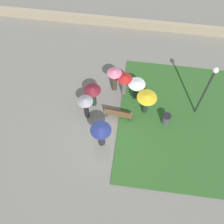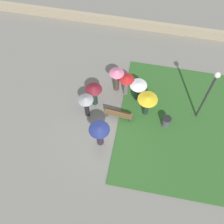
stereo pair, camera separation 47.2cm
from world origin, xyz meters
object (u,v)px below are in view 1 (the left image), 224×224
Objects in this scene: trash_bin at (166,119)px; crowd_person_navy at (101,133)px; crowd_person_pink at (114,76)px; lamp_post at (208,86)px; park_bench at (118,114)px; crowd_person_grey at (86,104)px; crowd_person_red at (124,81)px; crowd_person_white at (136,87)px; crowd_person_yellow at (147,99)px; crowd_person_maroon at (93,92)px.

trash_bin is 4.19m from crowd_person_navy.
crowd_person_navy reaches higher than crowd_person_pink.
lamp_post is at bearing 1.86° from crowd_person_navy.
crowd_person_grey is (1.93, 0.11, 0.88)m from park_bench.
crowd_person_red is (-0.12, -1.89, 0.78)m from park_bench.
crowd_person_red is 0.82m from crowd_person_white.
crowd_person_red is (2.75, -1.84, 0.82)m from trash_bin.
crowd_person_pink reaches higher than trash_bin.
crowd_person_grey is at bearing 37.80° from crowd_person_yellow.
crowd_person_white is (3.80, -0.55, -1.59)m from lamp_post.
lamp_post is 2.43× the size of crowd_person_maroon.
park_bench is 1.99× the size of trash_bin.
crowd_person_grey is (4.80, 0.17, 0.92)m from trash_bin.
crowd_person_grey is (6.62, 1.18, -1.42)m from lamp_post.
crowd_person_red reaches higher than park_bench.
crowd_person_white reaches higher than trash_bin.
crowd_person_white is at bearing -8.22° from lamp_post.
crowd_person_yellow is 1.16m from crowd_person_white.
crowd_person_navy is at bearing 72.02° from crowd_person_yellow.
crowd_person_maroon is (-0.25, -0.93, -0.08)m from crowd_person_grey.
crowd_person_red is at bearing 101.03° from crowd_person_pink.
lamp_post is 3.45m from crowd_person_yellow.
lamp_post reaches higher than crowd_person_yellow.
trash_bin is at bearing 91.45° from crowd_person_pink.
crowd_person_white is at bearing -29.46° from crowd_person_yellow.
lamp_post is 2.38× the size of crowd_person_yellow.
crowd_person_pink is at bearing -11.81° from lamp_post.
crowd_person_red is 1.05× the size of crowd_person_white.
lamp_post reaches higher than trash_bin.
trash_bin is 0.47× the size of crowd_person_yellow.
crowd_person_pink is 1.76m from crowd_person_maroon.
crowd_person_red is at bearing 50.66° from crowd_person_navy.
lamp_post is 6.54m from crowd_person_maroon.
crowd_person_red is at bearing -33.73° from trash_bin.
crowd_person_navy is 3.40m from crowd_person_yellow.
park_bench is at bearing 12.78° from lamp_post.
crowd_person_red reaches higher than crowd_person_white.
crowd_person_red is 1.00× the size of crowd_person_maroon.
lamp_post is at bearing -148.04° from crowd_person_yellow.
crowd_person_grey is (2.05, 2.00, 0.10)m from crowd_person_red.
trash_bin is 0.48× the size of crowd_person_maroon.
crowd_person_pink is 1.53m from crowd_person_white.
crowd_person_navy is 3.80m from crowd_person_red.
crowd_person_grey is at bearing 72.32° from crowd_person_white.
crowd_person_navy is 1.09× the size of crowd_person_maroon.
crowd_person_yellow reaches higher than park_bench.
crowd_person_yellow is at bearing -151.43° from park_bench.
crowd_person_pink is 0.99× the size of crowd_person_navy.
crowd_person_grey is at bearing 116.76° from crowd_person_red.
park_bench is 1.97m from crowd_person_white.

